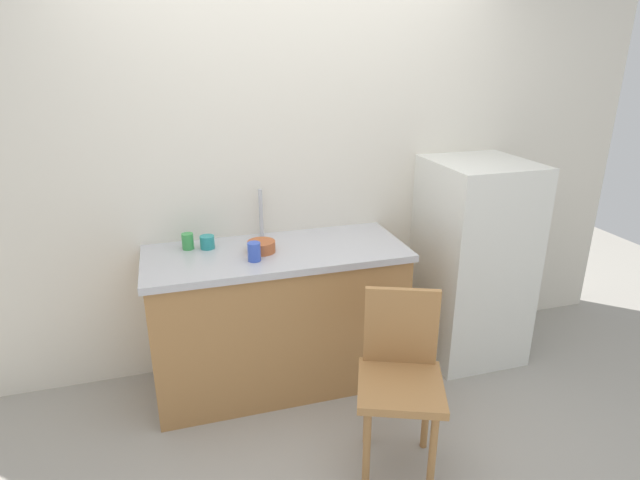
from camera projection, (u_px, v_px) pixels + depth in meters
ground_plane at (339, 443)px, 2.76m from camera, size 8.00×8.00×0.00m
back_wall at (290, 176)px, 3.23m from camera, size 4.80×0.10×2.44m
cabinet_base at (278, 320)px, 3.15m from camera, size 1.46×0.60×0.84m
countertop at (276, 253)px, 3.00m from camera, size 1.50×0.64×0.04m
faucet at (261, 213)px, 3.15m from camera, size 0.02×0.02×0.30m
refrigerator at (472, 261)px, 3.40m from camera, size 0.60×0.63×1.32m
chair at (400, 374)px, 2.49m from camera, size 0.52×0.52×0.89m
terracotta_bowl at (261, 247)px, 2.95m from camera, size 0.16×0.16×0.06m
cup_green at (188, 241)px, 2.98m from camera, size 0.07×0.07×0.09m
cup_teal at (207, 242)px, 2.99m from camera, size 0.08×0.08×0.08m
cup_blue at (254, 252)px, 2.81m from camera, size 0.07×0.07×0.10m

